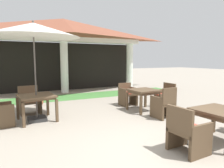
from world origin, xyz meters
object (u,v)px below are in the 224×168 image
patio_table_mid_right (144,93)px  patio_chair_near_foreground_north (30,101)px  patio_chair_near_foreground_west (0,112)px  patio_table_mid_left (221,114)px  terracotta_urn (40,101)px  patio_chair_mid_right_north (128,94)px  patio_table_near_foreground (36,98)px  patio_chair_mid_left_west (187,132)px  patio_umbrella_near_foreground (33,31)px  patio_chair_mid_right_east (165,96)px  patio_chair_mid_right_south (164,104)px

patio_table_mid_right → patio_chair_near_foreground_north: bearing=159.2°
patio_chair_near_foreground_west → patio_table_mid_left: patio_chair_near_foreground_west is taller
terracotta_urn → patio_chair_mid_right_north: bearing=-24.4°
patio_table_near_foreground → patio_chair_mid_left_west: bearing=-56.4°
patio_table_mid_left → patio_umbrella_near_foreground: bearing=134.2°
patio_table_near_foreground → patio_chair_mid_right_east: (4.42, -0.36, -0.24)m
patio_table_mid_right → patio_chair_mid_right_north: (-0.04, 0.99, -0.22)m
patio_chair_near_foreground_west → patio_chair_mid_right_south: bearing=66.8°
patio_chair_near_foreground_west → patio_chair_mid_left_west: (3.22, -3.33, 0.02)m
patio_chair_mid_right_south → patio_table_mid_right: bearing=90.0°
patio_chair_mid_left_west → patio_chair_mid_right_south: size_ratio=0.96×
patio_chair_near_foreground_north → patio_chair_mid_right_east: size_ratio=1.00×
patio_table_near_foreground → patio_table_mid_left: bearing=-45.8°
patio_chair_mid_left_west → patio_umbrella_near_foreground: bearing=-149.7°
patio_chair_mid_right_north → terracotta_urn: 3.35m
patio_umbrella_near_foreground → patio_chair_mid_right_east: patio_umbrella_near_foreground is taller
patio_chair_near_foreground_west → patio_chair_mid_right_east: bearing=80.5°
patio_table_near_foreground → terracotta_urn: size_ratio=2.39×
patio_chair_near_foreground_west → patio_chair_mid_right_north: bearing=92.5°
patio_table_mid_left → patio_chair_mid_left_west: size_ratio=1.13×
patio_umbrella_near_foreground → patio_chair_near_foreground_west: size_ratio=3.23×
patio_chair_near_foreground_west → patio_chair_mid_left_west: 4.63m
patio_chair_near_foreground_west → terracotta_urn: 2.45m
patio_table_mid_left → patio_chair_mid_right_north: 3.99m
patio_chair_mid_right_south → terracotta_urn: (-3.13, 3.37, -0.24)m
patio_umbrella_near_foreground → patio_table_mid_right: (3.42, -0.40, -1.91)m
patio_table_near_foreground → patio_chair_near_foreground_north: size_ratio=1.18×
patio_chair_mid_right_south → patio_chair_mid_right_east: bearing=45.0°
patio_umbrella_near_foreground → terracotta_urn: size_ratio=6.37×
patio_table_mid_left → patio_chair_near_foreground_north: bearing=128.3°
patio_table_mid_left → patio_table_mid_right: size_ratio=1.12×
patio_table_mid_left → patio_table_mid_right: bearing=87.7°
patio_chair_mid_left_west → patio_chair_mid_right_east: (2.13, 3.08, -0.00)m
patio_table_mid_left → patio_chair_mid_right_south: 2.00m
patio_table_near_foreground → patio_table_mid_right: bearing=-6.7°
patio_table_near_foreground → patio_chair_near_foreground_north: (-0.11, 0.94, -0.25)m
patio_table_near_foreground → patio_chair_mid_right_east: 4.44m
patio_umbrella_near_foreground → patio_table_mid_left: size_ratio=2.76×
patio_chair_mid_right_north → terracotta_urn: patio_chair_mid_right_north is taller
patio_table_near_foreground → patio_chair_near_foreground_north: patio_chair_near_foreground_north is taller
patio_table_near_foreground → patio_chair_near_foreground_west: (-0.93, -0.11, -0.26)m
patio_table_mid_left → patio_chair_mid_right_north: patio_chair_mid_right_north is taller
patio_table_near_foreground → terracotta_urn: (0.33, 1.97, -0.47)m
patio_chair_mid_right_east → terracotta_urn: size_ratio=2.01×
patio_table_mid_right → patio_chair_mid_left_west: bearing=-110.4°
patio_chair_near_foreground_north → patio_chair_mid_right_east: patio_chair_near_foreground_north is taller
patio_chair_near_foreground_west → patio_umbrella_near_foreground: bearing=90.0°
patio_table_mid_right → patio_chair_mid_right_south: (0.04, -1.00, -0.21)m
patio_umbrella_near_foreground → patio_chair_mid_left_west: size_ratio=3.11×
patio_chair_near_foreground_north → patio_umbrella_near_foreground: bearing=90.0°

